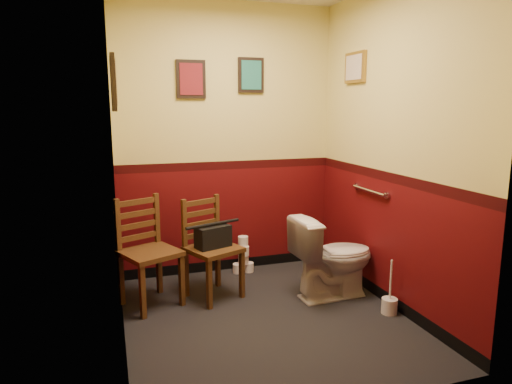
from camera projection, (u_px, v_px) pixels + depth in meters
floor at (265, 318)px, 3.71m from camera, size 2.20×2.40×0.00m
wall_back at (227, 141)px, 4.58m from camera, size 2.20×0.00×2.70m
wall_front at (343, 174)px, 2.34m from camera, size 2.20×0.00×2.70m
wall_left at (115, 157)px, 3.12m from camera, size 0.00×2.40×2.70m
wall_right at (391, 148)px, 3.79m from camera, size 0.00×2.40×2.70m
grab_bar at (369, 191)px, 4.09m from camera, size 0.05×0.56×0.06m
framed_print_back_a at (191, 79)px, 4.34m from camera, size 0.28×0.04×0.36m
framed_print_back_b at (251, 75)px, 4.52m from camera, size 0.26×0.04×0.34m
framed_print_left at (114, 83)px, 3.13m from camera, size 0.04×0.30×0.38m
framed_print_right at (355, 67)px, 4.22m from camera, size 0.04×0.34×0.28m
toilet at (333, 257)px, 4.08m from camera, size 0.77×0.46×0.73m
toilet_brush at (389, 305)px, 3.78m from camera, size 0.13×0.13×0.47m
chair_left at (148, 252)px, 3.91m from camera, size 0.58×0.58×0.93m
chair_right at (211, 248)px, 4.07m from camera, size 0.55×0.55×0.89m
handbag at (213, 236)px, 4.02m from camera, size 0.34×0.25×0.22m
tp_stack at (243, 257)px, 4.70m from camera, size 0.22×0.13×0.38m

